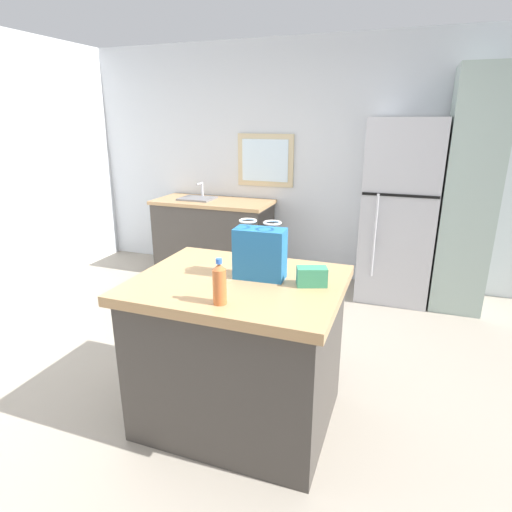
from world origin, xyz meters
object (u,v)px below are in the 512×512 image
at_px(tall_cabinet, 468,194).
at_px(bottle, 220,284).
at_px(kitchen_island, 239,351).
at_px(small_box, 312,277).
at_px(refrigerator, 399,212).
at_px(shopping_bag, 260,253).

xyz_separation_m(tall_cabinet, bottle, (-1.35, -2.69, -0.09)).
bearing_deg(kitchen_island, bottle, -83.03).
bearing_deg(small_box, kitchen_island, -172.40).
height_order(refrigerator, tall_cabinet, tall_cabinet).
xyz_separation_m(kitchen_island, shopping_bag, (0.11, 0.07, 0.61)).
height_order(shopping_bag, bottle, shopping_bag).
bearing_deg(kitchen_island, small_box, 7.60).
bearing_deg(refrigerator, shopping_bag, -106.67).
relative_size(kitchen_island, bottle, 5.02).
bearing_deg(bottle, kitchen_island, 96.97).
bearing_deg(small_box, refrigerator, 80.71).
relative_size(kitchen_island, shopping_bag, 3.50).
bearing_deg(refrigerator, small_box, -99.29).
bearing_deg(refrigerator, tall_cabinet, 0.03).
height_order(refrigerator, shopping_bag, refrigerator).
height_order(tall_cabinet, shopping_bag, tall_cabinet).
xyz_separation_m(kitchen_island, bottle, (0.04, -0.33, 0.57)).
distance_m(refrigerator, small_box, 2.33).
bearing_deg(kitchen_island, tall_cabinet, 59.32).
height_order(small_box, bottle, bottle).
xyz_separation_m(kitchen_island, small_box, (0.41, 0.06, 0.51)).
bearing_deg(tall_cabinet, kitchen_island, -120.68).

